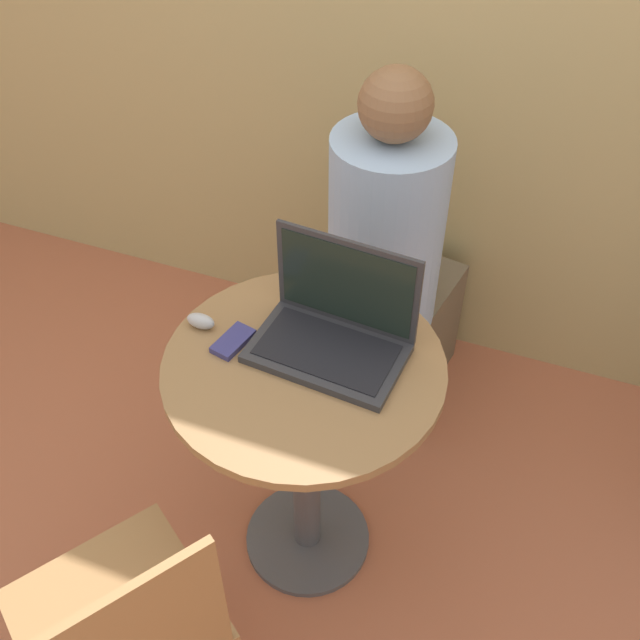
# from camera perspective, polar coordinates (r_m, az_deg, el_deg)

# --- Properties ---
(ground_plane) EXTENTS (12.00, 12.00, 0.00)m
(ground_plane) POSITION_cam_1_polar(r_m,az_deg,el_deg) (2.35, -0.94, -16.35)
(ground_plane) COLOR #B26042
(round_table) EXTENTS (0.66, 0.66, 0.78)m
(round_table) POSITION_cam_1_polar(r_m,az_deg,el_deg) (1.89, -1.13, -7.84)
(round_table) COLOR #4C4C51
(round_table) RESTS_ON ground_plane
(laptop) EXTENTS (0.37, 0.25, 0.26)m
(laptop) POSITION_cam_1_polar(r_m,az_deg,el_deg) (1.72, 1.10, -0.52)
(laptop) COLOR #2D2D33
(laptop) RESTS_ON round_table
(cell_phone) EXTENTS (0.08, 0.12, 0.02)m
(cell_phone) POSITION_cam_1_polar(r_m,az_deg,el_deg) (1.77, -6.61, -1.57)
(cell_phone) COLOR navy
(cell_phone) RESTS_ON round_table
(computer_mouse) EXTENTS (0.07, 0.04, 0.04)m
(computer_mouse) POSITION_cam_1_polar(r_m,az_deg,el_deg) (1.81, -9.07, -0.08)
(computer_mouse) COLOR #B2B2B7
(computer_mouse) RESTS_ON round_table
(chair_empty) EXTENTS (0.56, 0.56, 0.86)m
(chair_empty) POSITION_cam_1_polar(r_m,az_deg,el_deg) (1.78, -14.51, -22.45)
(chair_empty) COLOR #9E7042
(chair_empty) RESTS_ON ground_plane
(person_seated) EXTENTS (0.39, 0.54, 1.23)m
(person_seated) POSITION_cam_1_polar(r_m,az_deg,el_deg) (2.34, 5.31, 3.04)
(person_seated) COLOR brown
(person_seated) RESTS_ON ground_plane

